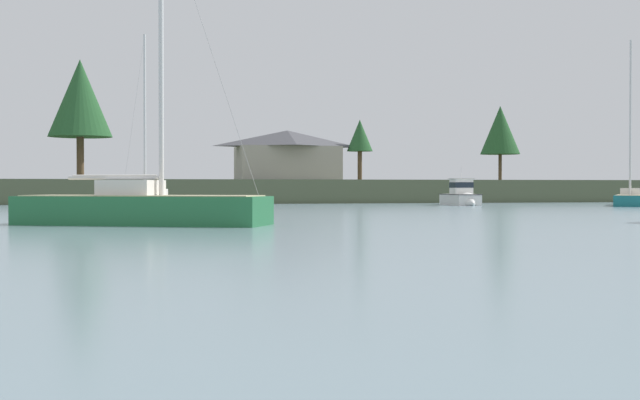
{
  "coord_description": "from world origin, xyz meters",
  "views": [
    {
      "loc": [
        -12.43,
        -6.82,
        1.5
      ],
      "look_at": [
        -5.7,
        20.63,
        1.07
      ],
      "focal_mm": 49.12,
      "sensor_mm": 36.0,
      "label": 1
    }
  ],
  "objects_px": {
    "sailboat_wood": "(149,205)",
    "sailboat_teal": "(630,202)",
    "cruiser_white": "(462,199)",
    "sailboat_green": "(142,217)"
  },
  "relations": [
    {
      "from": "sailboat_teal",
      "to": "sailboat_green",
      "type": "relative_size",
      "value": 0.99
    },
    {
      "from": "sailboat_wood",
      "to": "sailboat_teal",
      "type": "relative_size",
      "value": 0.89
    },
    {
      "from": "sailboat_wood",
      "to": "sailboat_green",
      "type": "distance_m",
      "value": 24.21
    },
    {
      "from": "sailboat_green",
      "to": "cruiser_white",
      "type": "distance_m",
      "value": 40.71
    },
    {
      "from": "sailboat_green",
      "to": "cruiser_white",
      "type": "height_order",
      "value": "sailboat_green"
    },
    {
      "from": "sailboat_teal",
      "to": "cruiser_white",
      "type": "xyz_separation_m",
      "value": [
        -12.13,
        4.87,
        0.2
      ]
    },
    {
      "from": "sailboat_wood",
      "to": "cruiser_white",
      "type": "bearing_deg",
      "value": 14.8
    },
    {
      "from": "sailboat_wood",
      "to": "sailboat_green",
      "type": "xyz_separation_m",
      "value": [
        -1.42,
        -24.17,
        0.05
      ]
    },
    {
      "from": "sailboat_teal",
      "to": "cruiser_white",
      "type": "distance_m",
      "value": 13.07
    },
    {
      "from": "sailboat_teal",
      "to": "cruiser_white",
      "type": "relative_size",
      "value": 1.98
    }
  ]
}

